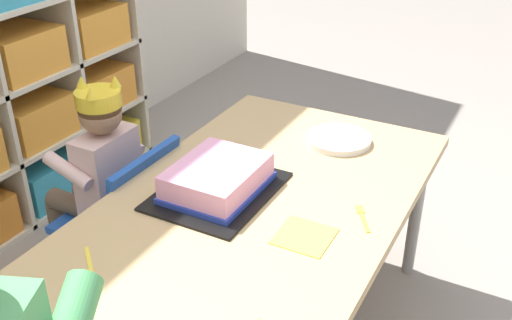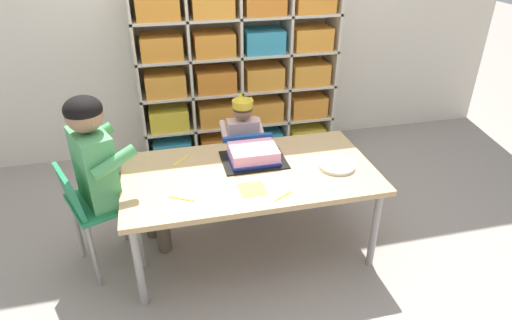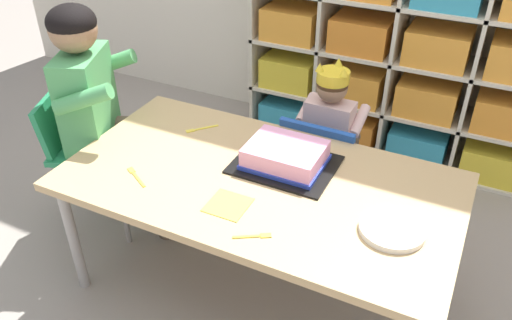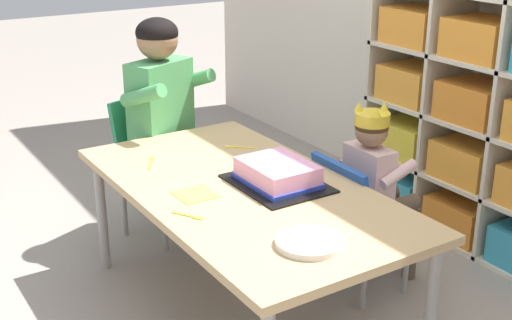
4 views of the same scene
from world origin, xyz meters
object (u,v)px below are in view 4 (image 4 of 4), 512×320
object	(u,v)px
fork_at_table_front_edge	(151,162)
adult_helper_seated	(171,106)
child_with_crown	(377,175)
birthday_cake_on_tray	(277,175)
paper_plate_stack	(309,242)
activity_table	(244,197)
classroom_chair_blue	(355,212)
classroom_chair_adult_side	(155,147)
fork_by_napkin	(190,216)
fork_beside_plate_stack	(239,147)

from	to	relation	value
fork_at_table_front_edge	adult_helper_seated	bearing A→B (deg)	174.36
child_with_crown	birthday_cake_on_tray	size ratio (longest dim) A/B	2.14
adult_helper_seated	birthday_cake_on_tray	distance (m)	0.83
child_with_crown	paper_plate_stack	size ratio (longest dim) A/B	3.79
activity_table	classroom_chair_blue	size ratio (longest dim) A/B	2.44
adult_helper_seated	activity_table	bearing A→B (deg)	-118.39
classroom_chair_adult_side	birthday_cake_on_tray	size ratio (longest dim) A/B	1.78
fork_at_table_front_edge	fork_by_napkin	bearing A→B (deg)	20.39
activity_table	child_with_crown	xyz separation A→B (m)	(0.08, 0.59, -0.01)
adult_helper_seated	birthday_cake_on_tray	bearing A→B (deg)	-109.90
adult_helper_seated	fork_beside_plate_stack	xyz separation A→B (m)	(0.40, 0.12, -0.11)
classroom_chair_adult_side	fork_by_napkin	xyz separation A→B (m)	(1.01, -0.33, 0.12)
activity_table	fork_beside_plate_stack	xyz separation A→B (m)	(-0.38, 0.21, 0.04)
classroom_chair_blue	classroom_chair_adult_side	xyz separation A→B (m)	(-0.96, -0.45, 0.08)
fork_at_table_front_edge	classroom_chair_adult_side	bearing A→B (deg)	-175.22
adult_helper_seated	fork_at_table_front_edge	size ratio (longest dim) A/B	8.28
classroom_chair_adult_side	fork_by_napkin	bearing A→B (deg)	-130.45
activity_table	adult_helper_seated	bearing A→B (deg)	173.90
child_with_crown	fork_beside_plate_stack	xyz separation A→B (m)	(-0.46, -0.38, 0.06)
activity_table	classroom_chair_adult_side	size ratio (longest dim) A/B	2.14
classroom_chair_adult_side	activity_table	bearing A→B (deg)	-115.00
fork_by_napkin	classroom_chair_blue	bearing A→B (deg)	-117.50
child_with_crown	adult_helper_seated	bearing A→B (deg)	31.38
activity_table	birthday_cake_on_tray	xyz separation A→B (m)	(0.05, 0.12, 0.08)
activity_table	fork_beside_plate_stack	world-z (taller)	fork_beside_plate_stack
birthday_cake_on_tray	child_with_crown	bearing A→B (deg)	86.73
paper_plate_stack	classroom_chair_adult_side	bearing A→B (deg)	175.28
classroom_chair_blue	classroom_chair_adult_side	bearing A→B (deg)	25.75
child_with_crown	classroom_chair_adult_side	bearing A→B (deg)	30.55
fork_by_napkin	fork_at_table_front_edge	xyz separation A→B (m)	(-0.54, 0.10, 0.00)
activity_table	adult_helper_seated	xyz separation A→B (m)	(-0.78, 0.08, 0.15)
activity_table	paper_plate_stack	xyz separation A→B (m)	(0.51, -0.07, 0.05)
child_with_crown	adult_helper_seated	xyz separation A→B (m)	(-0.86, -0.51, 0.16)
child_with_crown	classroom_chair_adult_side	xyz separation A→B (m)	(-0.96, -0.55, -0.06)
fork_by_napkin	fork_at_table_front_edge	distance (m)	0.55
classroom_chair_adult_side	classroom_chair_blue	bearing A→B (deg)	-87.26
fork_beside_plate_stack	adult_helper_seated	bearing A→B (deg)	148.68
activity_table	adult_helper_seated	size ratio (longest dim) A/B	1.36
fork_at_table_front_edge	activity_table	bearing A→B (deg)	55.28
classroom_chair_blue	activity_table	bearing A→B (deg)	81.91
adult_helper_seated	paper_plate_stack	size ratio (longest dim) A/B	4.99
classroom_chair_adult_side	paper_plate_stack	xyz separation A→B (m)	(1.39, -0.11, 0.13)
classroom_chair_blue	child_with_crown	bearing A→B (deg)	-89.93
fork_beside_plate_stack	birthday_cake_on_tray	bearing A→B (deg)	-60.28
activity_table	adult_helper_seated	world-z (taller)	adult_helper_seated
paper_plate_stack	fork_by_napkin	world-z (taller)	paper_plate_stack
classroom_chair_blue	child_with_crown	size ratio (longest dim) A/B	0.73
classroom_chair_blue	fork_at_table_front_edge	bearing A→B (deg)	54.76
classroom_chair_adult_side	birthday_cake_on_tray	xyz separation A→B (m)	(0.93, 0.08, 0.15)
adult_helper_seated	fork_beside_plate_stack	world-z (taller)	adult_helper_seated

